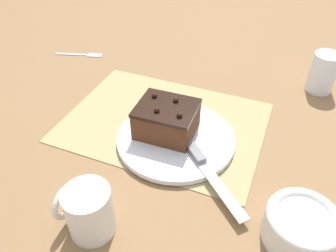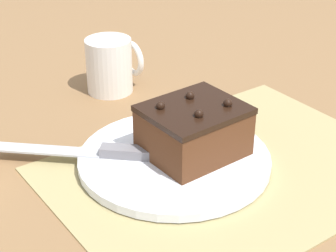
# 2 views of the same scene
# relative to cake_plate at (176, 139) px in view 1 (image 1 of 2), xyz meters

# --- Properties ---
(ground_plane) EXTENTS (3.00, 3.00, 0.00)m
(ground_plane) POSITION_rel_cake_plate_xyz_m (0.05, -0.05, -0.01)
(ground_plane) COLOR olive
(placemat_woven) EXTENTS (0.46, 0.34, 0.00)m
(placemat_woven) POSITION_rel_cake_plate_xyz_m (0.05, -0.05, -0.01)
(placemat_woven) COLOR tan
(placemat_woven) RESTS_ON ground_plane
(cake_plate) EXTENTS (0.26, 0.26, 0.01)m
(cake_plate) POSITION_rel_cake_plate_xyz_m (0.00, 0.00, 0.00)
(cake_plate) COLOR white
(cake_plate) RESTS_ON placemat_woven
(chocolate_cake) EXTENTS (0.13, 0.11, 0.08)m
(chocolate_cake) POSITION_rel_cake_plate_xyz_m (0.03, -0.01, 0.04)
(chocolate_cake) COLOR #512D19
(chocolate_cake) RESTS_ON cake_plate
(serving_knife) EXTENTS (0.17, 0.16, 0.01)m
(serving_knife) POSITION_rel_cake_plate_xyz_m (-0.08, 0.06, 0.01)
(serving_knife) COLOR slate
(serving_knife) RESTS_ON cake_plate
(drinking_glass) EXTENTS (0.07, 0.07, 0.10)m
(drinking_glass) POSITION_rel_cake_plate_xyz_m (-0.28, -0.34, 0.04)
(drinking_glass) COLOR white
(drinking_glass) RESTS_ON ground_plane
(small_bowl) EXTENTS (0.12, 0.12, 0.06)m
(small_bowl) POSITION_rel_cake_plate_xyz_m (-0.27, 0.14, 0.02)
(small_bowl) COLOR white
(small_bowl) RESTS_ON ground_plane
(coffee_mug) EXTENTS (0.09, 0.08, 0.09)m
(coffee_mug) POSITION_rel_cake_plate_xyz_m (0.06, 0.26, 0.04)
(coffee_mug) COLOR silver
(coffee_mug) RESTS_ON ground_plane
(dessert_fork) EXTENTS (0.15, 0.06, 0.01)m
(dessert_fork) POSITION_rel_cake_plate_xyz_m (0.42, -0.27, -0.01)
(dessert_fork) COLOR #B7BABF
(dessert_fork) RESTS_ON ground_plane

